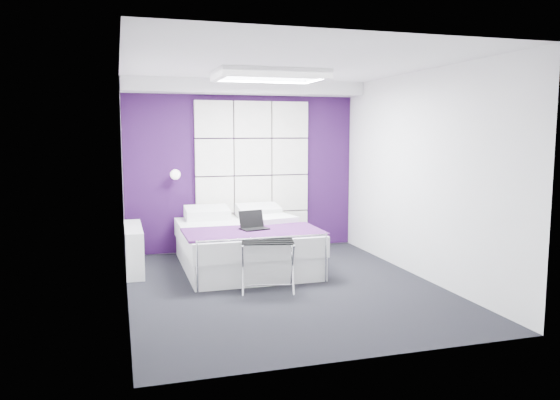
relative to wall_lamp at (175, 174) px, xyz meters
name	(u,v)px	position (x,y,z in m)	size (l,w,h in m)	color
floor	(284,286)	(1.05, -2.06, -1.22)	(4.40, 4.40, 0.00)	black
ceiling	(284,65)	(1.05, -2.06, 1.38)	(4.40, 4.40, 0.00)	white
wall_back	(242,167)	(1.05, 0.14, 0.08)	(3.60, 3.60, 0.00)	white
wall_left	(124,182)	(-0.75, -2.06, 0.08)	(4.40, 4.40, 0.00)	white
wall_right	(420,175)	(2.85, -2.06, 0.08)	(4.40, 4.40, 0.00)	white
accent_wall	(243,167)	(1.05, 0.13, 0.08)	(3.58, 0.02, 2.58)	#2D0E3D
soffit	(245,87)	(1.05, -0.11, 1.28)	(3.58, 0.50, 0.20)	white
headboard	(253,175)	(1.20, 0.08, -0.05)	(1.80, 0.08, 2.30)	silver
skylight	(270,75)	(1.05, -1.46, 1.33)	(1.36, 0.86, 0.12)	white
wall_lamp	(175,174)	(0.00, 0.00, 0.00)	(0.15, 0.15, 0.15)	white
radiator	(134,248)	(-0.64, -0.76, -0.92)	(0.22, 1.20, 0.60)	white
bed	(244,244)	(0.82, -0.97, -0.91)	(1.74, 2.10, 0.73)	white
nightstand	(210,219)	(0.50, -0.04, -0.68)	(0.44, 0.34, 0.05)	white
luggage_rack	(268,266)	(0.83, -2.16, -0.93)	(0.60, 0.44, 0.59)	silver
laptop	(254,225)	(0.85, -1.38, -0.57)	(0.34, 0.24, 0.24)	black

